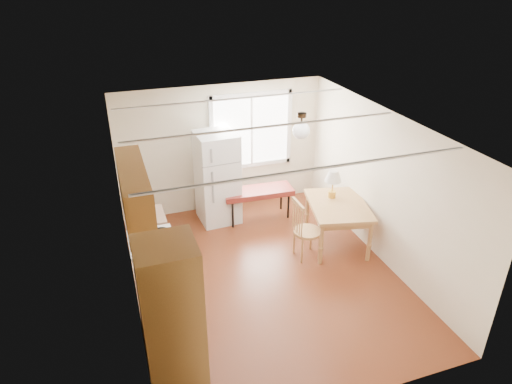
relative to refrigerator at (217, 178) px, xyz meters
name	(u,v)px	position (x,y,z in m)	size (l,w,h in m)	color
room_shell	(266,207)	(0.23, -2.00, 0.37)	(4.60, 5.60, 2.62)	#4D1E0F
kitchen_run	(157,278)	(-1.48, -2.64, -0.03)	(0.65, 3.40, 2.20)	brown
window_unit	(251,131)	(0.83, 0.47, 0.67)	(1.64, 0.05, 1.51)	white
pendant_light	(301,130)	(0.93, -1.60, 1.36)	(0.26, 0.26, 0.40)	black
refrigerator	(217,178)	(0.00, 0.00, 0.00)	(0.76, 0.77, 1.75)	white
bench	(258,193)	(0.73, -0.22, -0.33)	(1.36, 0.56, 0.62)	maroon
dining_table	(338,209)	(1.73, -1.52, -0.19)	(1.21, 1.45, 0.79)	#A2713E
chair	(302,226)	(0.98, -1.71, -0.27)	(0.47, 0.47, 1.06)	#A2713E
table_lamp	(333,178)	(1.74, -1.26, 0.29)	(0.29, 0.29, 0.51)	gold
coffee_maker	(157,273)	(-1.49, -2.78, 0.14)	(0.17, 0.22, 0.32)	black
kettle	(150,267)	(-1.56, -2.60, 0.13)	(0.13, 0.13, 0.25)	red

